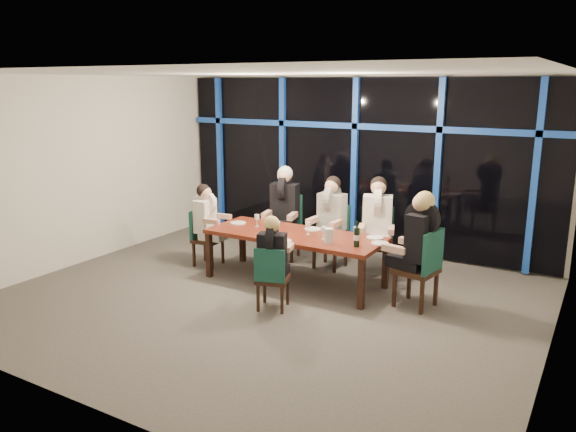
{
  "coord_description": "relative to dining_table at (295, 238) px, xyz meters",
  "views": [
    {
      "loc": [
        3.88,
        -6.04,
        2.88
      ],
      "look_at": [
        0.0,
        0.6,
        1.05
      ],
      "focal_mm": 35.0,
      "sensor_mm": 36.0,
      "label": 1
    }
  ],
  "objects": [
    {
      "name": "diner_far_left",
      "position": [
        -0.74,
        0.93,
        0.33
      ],
      "size": [
        0.59,
        0.71,
        1.03
      ],
      "rotation": [
        0.0,
        0.0,
        0.21
      ],
      "color": "black",
      "rests_on": "ground"
    },
    {
      "name": "chair_end_right",
      "position": [
        1.91,
        -0.01,
        -0.09
      ],
      "size": [
        0.57,
        0.57,
        1.06
      ],
      "rotation": [
        0.0,
        0.0,
        4.53
      ],
      "color": "black",
      "rests_on": "ground"
    },
    {
      "name": "dining_table",
      "position": [
        0.0,
        0.0,
        0.0
      ],
      "size": [
        2.6,
        1.0,
        0.75
      ],
      "color": "maroon",
      "rests_on": "ground"
    },
    {
      "name": "plate_far_left",
      "position": [
        -0.62,
        0.38,
        0.08
      ],
      "size": [
        0.24,
        0.24,
        0.01
      ],
      "primitive_type": "cylinder",
      "color": "white",
      "rests_on": "dining_table"
    },
    {
      "name": "window_wall",
      "position": [
        0.01,
        2.13,
        0.87
      ],
      "size": [
        6.86,
        0.43,
        2.94
      ],
      "color": "black",
      "rests_on": "ground"
    },
    {
      "name": "wine_bottle",
      "position": [
        1.04,
        -0.18,
        0.2
      ],
      "size": [
        0.08,
        0.08,
        0.35
      ],
      "rotation": [
        0.0,
        0.0,
        0.43
      ],
      "color": "black",
      "rests_on": "dining_table"
    },
    {
      "name": "plate_end_left",
      "position": [
        -1.05,
        0.07,
        0.08
      ],
      "size": [
        0.24,
        0.24,
        0.01
      ],
      "primitive_type": "cylinder",
      "color": "white",
      "rests_on": "dining_table"
    },
    {
      "name": "diner_far_mid",
      "position": [
        0.14,
        0.89,
        0.27
      ],
      "size": [
        0.51,
        0.63,
        0.98
      ],
      "rotation": [
        0.0,
        0.0,
        -0.04
      ],
      "color": "black",
      "rests_on": "ground"
    },
    {
      "name": "diner_far_right",
      "position": [
        0.92,
        0.88,
        0.31
      ],
      "size": [
        0.62,
        0.71,
        1.01
      ],
      "rotation": [
        0.0,
        0.0,
        0.33
      ],
      "color": "white",
      "rests_on": "ground"
    },
    {
      "name": "wine_glass_c",
      "position": [
        0.5,
        -0.07,
        0.2
      ],
      "size": [
        0.07,
        0.07,
        0.18
      ],
      "color": "silver",
      "rests_on": "dining_table"
    },
    {
      "name": "chair_far_left",
      "position": [
        -0.76,
        1.02,
        -0.09
      ],
      "size": [
        0.59,
        0.59,
        1.06
      ],
      "rotation": [
        0.0,
        0.0,
        0.21
      ],
      "color": "black",
      "rests_on": "ground"
    },
    {
      "name": "wine_glass_d",
      "position": [
        -0.7,
        0.06,
        0.2
      ],
      "size": [
        0.07,
        0.07,
        0.19
      ],
      "color": "silver",
      "rests_on": "dining_table"
    },
    {
      "name": "chair_near_mid",
      "position": [
        0.26,
        -1.06,
        -0.2
      ],
      "size": [
        0.49,
        0.49,
        0.85
      ],
      "rotation": [
        0.0,
        0.0,
        3.44
      ],
      "color": "black",
      "rests_on": "ground"
    },
    {
      "name": "plate_near_mid",
      "position": [
        0.07,
        -0.46,
        0.08
      ],
      "size": [
        0.24,
        0.24,
        0.01
      ],
      "primitive_type": "cylinder",
      "color": "white",
      "rests_on": "dining_table"
    },
    {
      "name": "diner_end_left",
      "position": [
        -1.61,
        0.01,
        0.18
      ],
      "size": [
        0.59,
        0.48,
        0.88
      ],
      "rotation": [
        0.0,
        0.0,
        1.68
      ],
      "color": "white",
      "rests_on": "ground"
    },
    {
      "name": "room",
      "position": [
        0.0,
        -0.8,
        1.34
      ],
      "size": [
        7.04,
        7.0,
        3.02
      ],
      "color": "#5B5750",
      "rests_on": "ground"
    },
    {
      "name": "plate_far_right",
      "position": [
        1.1,
        0.34,
        0.08
      ],
      "size": [
        0.24,
        0.24,
        0.01
      ],
      "primitive_type": "cylinder",
      "color": "white",
      "rests_on": "dining_table"
    },
    {
      "name": "diner_end_right",
      "position": [
        1.82,
        0.01,
        0.33
      ],
      "size": [
        0.7,
        0.57,
        1.03
      ],
      "rotation": [
        0.0,
        0.0,
        4.53
      ],
      "color": "black",
      "rests_on": "ground"
    },
    {
      "name": "wine_glass_b",
      "position": [
        0.19,
        0.04,
        0.2
      ],
      "size": [
        0.07,
        0.07,
        0.18
      ],
      "color": "silver",
      "rests_on": "dining_table"
    },
    {
      "name": "chair_end_left",
      "position": [
        -1.69,
        -0.0,
        -0.18
      ],
      "size": [
        0.46,
        0.46,
        0.9
      ],
      "rotation": [
        0.0,
        0.0,
        1.68
      ],
      "color": "black",
      "rests_on": "ground"
    },
    {
      "name": "water_pitcher",
      "position": [
        0.66,
        -0.23,
        0.17
      ],
      "size": [
        0.13,
        0.12,
        0.21
      ],
      "rotation": [
        0.0,
        0.0,
        -0.33
      ],
      "color": "silver",
      "rests_on": "dining_table"
    },
    {
      "name": "wine_glass_e",
      "position": [
        0.86,
        0.22,
        0.19
      ],
      "size": [
        0.06,
        0.06,
        0.16
      ],
      "color": "silver",
      "rests_on": "dining_table"
    },
    {
      "name": "chair_far_mid",
      "position": [
        0.14,
        0.97,
        -0.12
      ],
      "size": [
        0.48,
        0.48,
        1.0
      ],
      "rotation": [
        0.0,
        0.0,
        -0.04
      ],
      "color": "black",
      "rests_on": "ground"
    },
    {
      "name": "diner_near_mid",
      "position": [
        0.24,
        -1.0,
        0.14
      ],
      "size": [
        0.5,
        0.58,
        0.83
      ],
      "rotation": [
        0.0,
        0.0,
        3.44
      ],
      "color": "black",
      "rests_on": "ground"
    },
    {
      "name": "wine_glass_a",
      "position": [
        -0.22,
        -0.17,
        0.21
      ],
      "size": [
        0.07,
        0.07,
        0.19
      ],
      "color": "silver",
      "rests_on": "dining_table"
    },
    {
      "name": "tea_light",
      "position": [
        -0.15,
        -0.24,
        0.08
      ],
      "size": [
        0.05,
        0.05,
        0.03
      ],
      "primitive_type": "cylinder",
      "color": "#F7A74A",
      "rests_on": "dining_table"
    },
    {
      "name": "plate_far_mid",
      "position": [
        0.12,
        0.32,
        0.08
      ],
      "size": [
        0.24,
        0.24,
        0.01
      ],
      "primitive_type": "cylinder",
      "color": "white",
      "rests_on": "dining_table"
    },
    {
      "name": "plate_end_right",
      "position": [
        1.27,
        0.11,
        0.08
      ],
      "size": [
        0.24,
        0.24,
        0.01
      ],
      "primitive_type": "cylinder",
      "color": "white",
      "rests_on": "dining_table"
    },
    {
      "name": "chair_far_right",
      "position": [
        0.89,
        0.96,
        -0.1
      ],
      "size": [
        0.61,
        0.61,
        1.04
      ],
      "rotation": [
        0.0,
        0.0,
        0.33
      ],
      "color": "black",
      "rests_on": "ground"
    }
  ]
}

